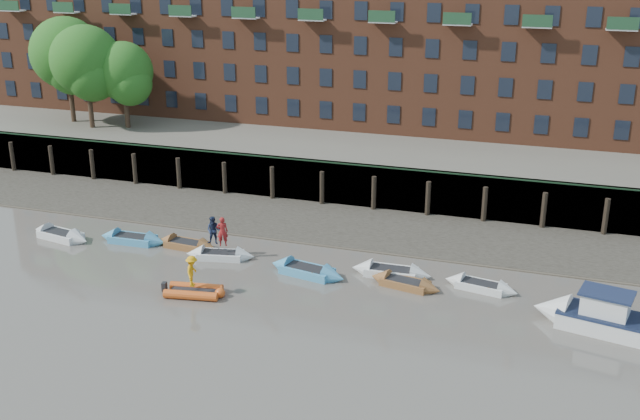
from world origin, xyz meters
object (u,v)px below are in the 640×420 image
at_px(rowboat_0, 60,235).
at_px(rowboat_3, 220,255).
at_px(rib_tender, 196,291).
at_px(motor_launch, 590,315).
at_px(person_rower_b, 213,230).
at_px(rowboat_6, 405,283).
at_px(rowboat_2, 187,245).
at_px(rowboat_5, 391,272).
at_px(rowboat_1, 133,239).
at_px(person_rower_a, 222,232).
at_px(person_rib_crew, 192,271).
at_px(rowboat_4, 307,271).
at_px(rowboat_7, 481,286).

relative_size(rowboat_0, rowboat_3, 1.09).
relative_size(rib_tender, motor_launch, 0.50).
xyz_separation_m(motor_launch, person_rower_b, (-22.27, 2.34, 1.05)).
bearing_deg(rowboat_6, rowboat_2, -173.98).
distance_m(rowboat_2, rowboat_5, 13.51).
bearing_deg(rowboat_1, person_rower_a, -6.62).
bearing_deg(rib_tender, person_rower_b, 95.82).
relative_size(rowboat_0, person_rib_crew, 2.75).
bearing_deg(motor_launch, person_rib_crew, 20.23).
bearing_deg(person_rower_a, rowboat_5, 158.48).
bearing_deg(rowboat_4, person_rower_a, -175.82).
bearing_deg(rowboat_3, rib_tender, -90.80).
distance_m(rowboat_3, rowboat_6, 11.84).
bearing_deg(motor_launch, rowboat_7, -13.13).
xyz_separation_m(rowboat_3, person_rower_b, (-0.48, 0.18, 1.52)).
xyz_separation_m(rowboat_0, rowboat_3, (11.56, 0.30, -0.02)).
bearing_deg(motor_launch, rowboat_2, 5.10).
bearing_deg(rowboat_0, rowboat_4, 9.35).
bearing_deg(rib_tender, person_rib_crew, 153.76).
bearing_deg(rowboat_5, rib_tender, -149.99).
bearing_deg(rowboat_0, rowboat_2, 18.17).
xyz_separation_m(rowboat_5, rowboat_6, (1.11, -1.24, -0.02)).
bearing_deg(rowboat_5, rowboat_6, -49.87).
bearing_deg(rowboat_4, rowboat_3, -174.92).
bearing_deg(person_rower_a, rowboat_7, 156.29).
height_order(rowboat_0, rowboat_6, rowboat_0).
bearing_deg(rowboat_5, rowboat_7, -4.17).
height_order(rowboat_3, person_rib_crew, person_rib_crew).
distance_m(rowboat_7, person_rower_b, 16.55).
distance_m(rowboat_1, rowboat_4, 12.64).
relative_size(rowboat_2, person_rower_b, 2.48).
xyz_separation_m(rowboat_4, rowboat_7, (10.04, 1.20, -0.03)).
xyz_separation_m(rowboat_4, person_rib_crew, (-5.17, -4.51, 1.18)).
distance_m(rowboat_0, rowboat_3, 11.56).
bearing_deg(person_rib_crew, rowboat_4, -61.11).
relative_size(rowboat_2, rowboat_3, 0.99).
xyz_separation_m(rowboat_0, person_rower_b, (11.08, 0.48, 1.50)).
bearing_deg(rowboat_6, motor_launch, 1.34).
bearing_deg(person_rib_crew, person_rower_a, -5.63).
height_order(person_rower_b, person_rib_crew, person_rower_b).
xyz_separation_m(rowboat_7, person_rower_b, (-16.47, -0.40, 1.53)).
height_order(rowboat_1, rowboat_2, rowboat_1).
xyz_separation_m(rib_tender, person_rower_b, (-1.46, 5.37, 1.49)).
distance_m(rowboat_6, person_rower_a, 11.76).
distance_m(rowboat_2, rowboat_7, 18.78).
bearing_deg(motor_launch, person_rower_b, 6.18).
relative_size(rowboat_2, rowboat_6, 1.01).
xyz_separation_m(rowboat_6, person_rower_a, (-11.64, 0.50, 1.58)).
bearing_deg(rowboat_1, rib_tender, -39.34).
relative_size(rowboat_7, person_rib_crew, 2.45).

